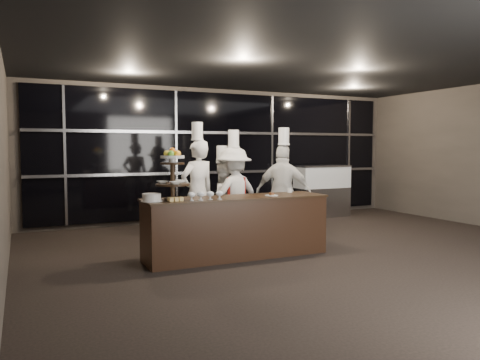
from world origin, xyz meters
name	(u,v)px	position (x,y,z in m)	size (l,w,h in m)	color
room	(371,160)	(0.00, 0.00, 1.50)	(10.00, 10.00, 10.00)	black
window_wall	(226,154)	(0.00, 4.94, 1.50)	(8.60, 0.10, 2.80)	black
buffet_counter	(237,226)	(-1.36, 1.41, 0.47)	(2.84, 0.74, 0.92)	black
display_stand	(172,171)	(-2.36, 1.41, 1.34)	(0.48, 0.48, 0.74)	black
compotes	(206,194)	(-1.94, 1.19, 1.00)	(0.54, 0.11, 0.12)	silver
layer_cake	(152,198)	(-2.67, 1.36, 0.97)	(0.30, 0.30, 0.11)	white
pastry_squares	(175,199)	(-2.37, 1.24, 0.95)	(0.19, 0.13, 0.05)	#F4CD77
small_plate	(272,195)	(-0.81, 1.31, 0.94)	(0.20, 0.20, 0.05)	white
chef_cup	(290,190)	(-0.27, 1.66, 0.96)	(0.08, 0.08, 0.07)	white
display_case	(322,188)	(2.24, 4.30, 0.69)	(1.31, 0.57, 1.24)	#A5A5AA
chef_a	(198,191)	(-1.57, 2.53, 0.92)	(0.75, 0.60, 2.09)	white
chef_b	(222,200)	(-1.05, 2.71, 0.72)	(0.71, 0.58, 1.70)	silver
chef_c	(234,194)	(-0.92, 2.48, 0.85)	(1.20, 0.87, 1.97)	silver
chef_d	(283,192)	(-0.05, 2.23, 0.87)	(1.03, 0.98, 2.02)	white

